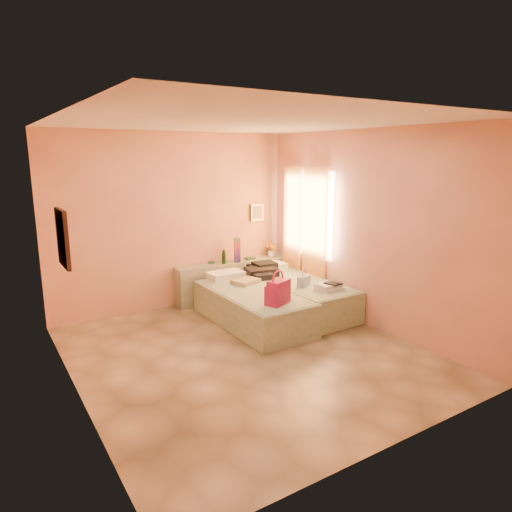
{
  "coord_description": "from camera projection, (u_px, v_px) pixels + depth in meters",
  "views": [
    {
      "loc": [
        -2.75,
        -4.56,
        2.43
      ],
      "look_at": [
        0.66,
        0.85,
        1.02
      ],
      "focal_mm": 32.0,
      "sensor_mm": 36.0,
      "label": 1
    }
  ],
  "objects": [
    {
      "name": "blue_handbag",
      "position": [
        304.0,
        281.0,
        6.87
      ],
      "size": [
        0.27,
        0.2,
        0.16
      ],
      "primitive_type": "cube",
      "rotation": [
        0.0,
        0.0,
        0.42
      ],
      "color": "#3A488B",
      "rests_on": "bed_right"
    },
    {
      "name": "bed_right",
      "position": [
        297.0,
        296.0,
        7.23
      ],
      "size": [
        0.91,
        2.0,
        0.5
      ],
      "primitive_type": "cube",
      "rotation": [
        0.0,
        0.0,
        0.0
      ],
      "color": "#AAC09A",
      "rests_on": "ground"
    },
    {
      "name": "flower_vase",
      "position": [
        271.0,
        249.0,
        8.23
      ],
      "size": [
        0.25,
        0.25,
        0.27
      ],
      "primitive_type": "cube",
      "rotation": [
        0.0,
        0.0,
        0.25
      ],
      "color": "white",
      "rests_on": "headboard_ledge"
    },
    {
      "name": "small_dish",
      "position": [
        211.0,
        263.0,
        7.68
      ],
      "size": [
        0.15,
        0.15,
        0.03
      ],
      "primitive_type": "cylinder",
      "rotation": [
        0.0,
        0.0,
        0.25
      ],
      "color": "#4A895C",
      "rests_on": "headboard_ledge"
    },
    {
      "name": "green_book",
      "position": [
        250.0,
        258.0,
        8.0
      ],
      "size": [
        0.19,
        0.14,
        0.03
      ],
      "primitive_type": "cube",
      "rotation": [
        0.0,
        0.0,
        0.1
      ],
      "color": "#2A4F2C",
      "rests_on": "headboard_ledge"
    },
    {
      "name": "sandal_pair",
      "position": [
        333.0,
        283.0,
        6.63
      ],
      "size": [
        0.21,
        0.25,
        0.02
      ],
      "primitive_type": "cube",
      "rotation": [
        0.0,
        0.0,
        0.3
      ],
      "color": "black",
      "rests_on": "towel_stack"
    },
    {
      "name": "towel_stack",
      "position": [
        330.0,
        287.0,
        6.67
      ],
      "size": [
        0.35,
        0.31,
        0.1
      ],
      "primitive_type": "cube",
      "rotation": [
        0.0,
        0.0,
        -0.02
      ],
      "color": "white",
      "rests_on": "bed_right"
    },
    {
      "name": "ground",
      "position": [
        247.0,
        354.0,
        5.72
      ],
      "size": [
        4.5,
        4.5,
        0.0
      ],
      "primitive_type": "plane",
      "color": "tan",
      "rests_on": "ground"
    },
    {
      "name": "headboard_ledge",
      "position": [
        233.0,
        280.0,
        7.89
      ],
      "size": [
        2.05,
        0.3,
        0.65
      ],
      "primitive_type": "cube",
      "color": "#95A083",
      "rests_on": "ground"
    },
    {
      "name": "khaki_garment",
      "position": [
        246.0,
        281.0,
        7.02
      ],
      "size": [
        0.46,
        0.41,
        0.07
      ],
      "primitive_type": "cube",
      "rotation": [
        0.0,
        0.0,
        0.3
      ],
      "color": "tan",
      "rests_on": "bed_left"
    },
    {
      "name": "clothes_pile",
      "position": [
        264.0,
        270.0,
        7.51
      ],
      "size": [
        0.63,
        0.63,
        0.16
      ],
      "primitive_type": "cube",
      "rotation": [
        0.0,
        0.0,
        -0.18
      ],
      "color": "black",
      "rests_on": "bed_right"
    },
    {
      "name": "rainbow_box",
      "position": [
        237.0,
        250.0,
        7.73
      ],
      "size": [
        0.12,
        0.12,
        0.43
      ],
      "primitive_type": "cube",
      "rotation": [
        0.0,
        0.0,
        -0.29
      ],
      "color": "#AD154A",
      "rests_on": "headboard_ledge"
    },
    {
      "name": "bed_left",
      "position": [
        252.0,
        308.0,
        6.68
      ],
      "size": [
        0.91,
        2.0,
        0.5
      ],
      "primitive_type": "cube",
      "rotation": [
        0.0,
        0.0,
        0.0
      ],
      "color": "#AAC09A",
      "rests_on": "ground"
    },
    {
      "name": "room_walls",
      "position": [
        238.0,
        206.0,
        5.91
      ],
      "size": [
        4.02,
        4.51,
        2.81
      ],
      "color": "#F9B284",
      "rests_on": "ground"
    },
    {
      "name": "magenta_handbag",
      "position": [
        278.0,
        292.0,
        6.03
      ],
      "size": [
        0.4,
        0.32,
        0.33
      ],
      "primitive_type": "cube",
      "rotation": [
        0.0,
        0.0,
        0.41
      ],
      "color": "#AD154A",
      "rests_on": "bed_left"
    },
    {
      "name": "water_bottle",
      "position": [
        224.0,
        257.0,
        7.63
      ],
      "size": [
        0.08,
        0.08,
        0.23
      ],
      "primitive_type": "cylinder",
      "rotation": [
        0.0,
        0.0,
        0.39
      ],
      "color": "#133518",
      "rests_on": "headboard_ledge"
    }
  ]
}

